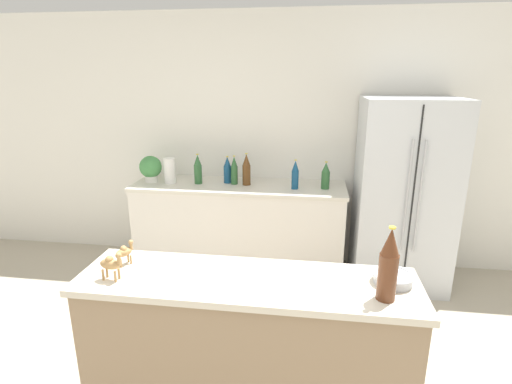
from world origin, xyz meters
name	(u,v)px	position (x,y,z in m)	size (l,w,h in m)	color
wall_back	(273,142)	(0.00, 2.73, 1.27)	(8.00, 0.06, 2.55)	white
back_counter	(239,226)	(-0.30, 2.40, 0.45)	(2.10, 0.63, 0.90)	silver
refrigerator	(403,195)	(1.26, 2.34, 0.88)	(0.84, 0.71, 1.76)	silver
bar_counter	(247,363)	(0.11, 0.38, 0.50)	(1.68, 0.47, 0.99)	#8C7256
potted_plant	(151,168)	(-1.19, 2.37, 1.04)	(0.22, 0.22, 0.27)	silver
paper_towel_roll	(170,171)	(-0.99, 2.36, 1.02)	(0.12, 0.12, 0.25)	white
back_bottle_0	(326,176)	(0.54, 2.37, 1.02)	(0.08, 0.08, 0.26)	#2D6033
back_bottle_1	(234,171)	(-0.34, 2.41, 1.03)	(0.07, 0.07, 0.29)	#2D6033
back_bottle_2	(198,169)	(-0.71, 2.38, 1.04)	(0.08, 0.08, 0.30)	#2D6033
back_bottle_3	(246,170)	(-0.22, 2.40, 1.05)	(0.08, 0.08, 0.32)	brown
back_bottle_4	(295,175)	(0.26, 2.32, 1.03)	(0.07, 0.07, 0.28)	navy
back_bottle_5	(227,170)	(-0.42, 2.45, 1.03)	(0.08, 0.08, 0.27)	navy
wine_bottle	(388,265)	(0.76, 0.28, 1.16)	(0.08, 0.08, 0.34)	#562D19
fruit_bowl	(393,278)	(0.81, 0.43, 1.02)	(0.20, 0.20, 0.05)	#B7BABF
camel_figurine	(111,263)	(-0.53, 0.28, 1.08)	(0.12, 0.06, 0.15)	#A87F4C
camel_figurine_second	(125,252)	(-0.54, 0.44, 1.07)	(0.09, 0.10, 0.13)	#A87F4C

